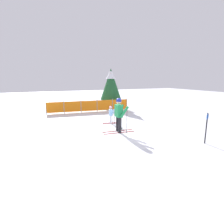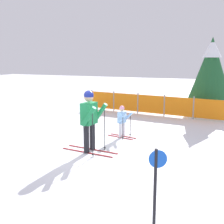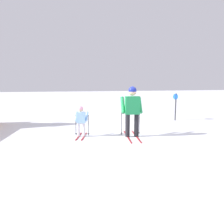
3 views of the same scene
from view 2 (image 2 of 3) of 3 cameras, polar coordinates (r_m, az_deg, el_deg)
name	(u,v)px [view 2 (image 2 of 3)]	position (r m, az deg, el deg)	size (l,w,h in m)	color
ground_plane	(85,151)	(8.22, -5.44, -7.92)	(60.00, 60.00, 0.00)	white
skier_adult	(90,116)	(7.91, -4.55, -0.77)	(1.69, 0.77, 1.77)	maroon
skier_child	(122,119)	(9.44, 2.10, -1.44)	(1.04, 0.53, 1.08)	maroon
safety_fence	(151,104)	(13.37, 7.89, 1.58)	(6.68, 0.79, 1.00)	gray
conifer_far	(211,67)	(14.05, 19.50, 8.61)	(1.94, 1.94, 3.61)	#4C3823
trail_marker	(156,180)	(4.43, 8.91, -13.57)	(0.26, 0.14, 1.33)	black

